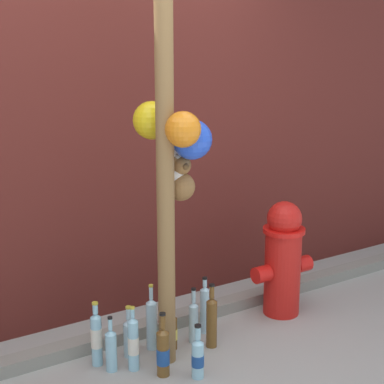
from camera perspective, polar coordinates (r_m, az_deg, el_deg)
building_wall at (r=3.80m, az=-10.07°, el=11.48°), size 10.00×0.20×3.25m
curb_strip at (r=3.78m, az=-6.20°, el=-13.43°), size 8.00×0.12×0.08m
memorial_post at (r=3.15m, az=-2.12°, el=8.38°), size 0.62×0.51×2.63m
fire_hydrant at (r=4.00m, az=8.83°, el=-6.36°), size 0.46×0.28×0.79m
bottle_0 at (r=3.62m, az=-1.98°, el=-13.28°), size 0.07×0.07×0.33m
bottle_1 at (r=3.34m, az=0.57°, el=-15.74°), size 0.07×0.07×0.32m
bottle_2 at (r=3.35m, az=-2.84°, el=-15.23°), size 0.07×0.07×0.38m
bottle_3 at (r=3.56m, az=-6.13°, el=-13.76°), size 0.07×0.07×0.32m
bottle_4 at (r=3.79m, az=1.24°, el=-11.23°), size 0.06×0.06×0.37m
bottle_5 at (r=3.48m, az=-9.27°, el=-13.80°), size 0.06×0.06×0.39m
bottle_6 at (r=3.41m, az=-5.73°, el=-14.42°), size 0.06×0.06×0.38m
bottle_7 at (r=3.68m, az=0.15°, el=-12.35°), size 0.06×0.06×0.36m
bottle_8 at (r=3.62m, az=1.92°, el=-12.37°), size 0.07×0.07×0.41m
bottle_9 at (r=3.43m, az=-7.87°, el=-14.88°), size 0.06×0.06×0.33m
bottle_10 at (r=3.77m, az=-2.33°, el=-11.38°), size 0.06×0.06×0.39m
bottle_11 at (r=3.61m, az=-3.95°, el=-12.55°), size 0.06×0.06×0.41m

